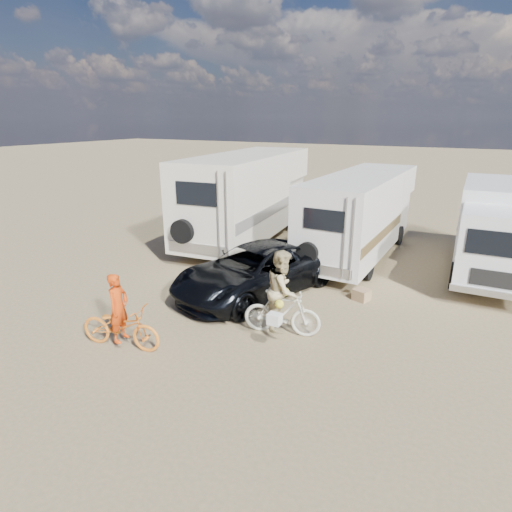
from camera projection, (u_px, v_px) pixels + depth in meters
The scene contains 12 objects.
ground at pixel (280, 338), 9.76m from camera, with size 140.00×140.00×0.00m, color #917B56.
rv_main at pixel (361, 216), 15.12m from camera, with size 2.19×7.51×2.96m, color white, non-canonical shape.
rv_left at pixel (247, 199), 16.90m from camera, with size 2.59×7.92×3.49m, color white, non-canonical shape.
box_truck at pixel (497, 232), 13.27m from camera, with size 2.20×6.34×2.85m, color white, non-canonical shape.
dark_suv at pixel (254, 271), 12.02m from camera, with size 2.32×5.04×1.40m, color black.
bike_man at pixel (121, 326), 9.24m from camera, with size 0.66×1.91×1.00m, color orange.
bike_woman at pixel (282, 313), 9.78m from camera, with size 0.51×1.81×1.09m, color beige.
rider_man at pixel (119, 315), 9.15m from camera, with size 0.56×0.37×1.54m, color #C0370A.
rider_woman at pixel (282, 297), 9.66m from camera, with size 0.91×0.71×1.87m, color tan.
bike_parked at pixel (491, 278), 12.33m from camera, with size 0.53×1.51×0.79m, color #272927.
cooler at pixel (286, 278), 12.80m from camera, with size 0.53×0.38×0.42m, color #235D8F.
crate at pixel (362, 295), 11.74m from camera, with size 0.40×0.40×0.32m, color #987550.
Camera 1 is at (3.60, -7.91, 4.86)m, focal length 29.67 mm.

